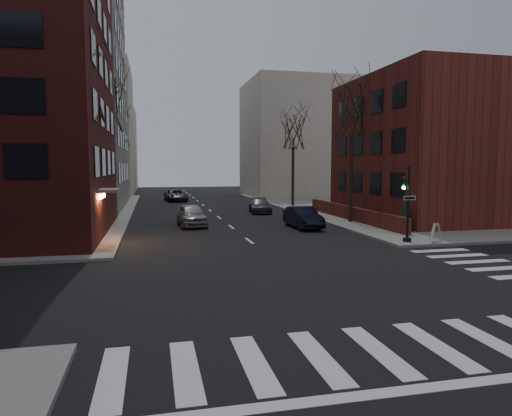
{
  "coord_description": "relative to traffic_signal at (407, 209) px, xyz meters",
  "views": [
    {
      "loc": [
        -5.24,
        -12.74,
        4.19
      ],
      "look_at": [
        0.01,
        10.36,
        2.0
      ],
      "focal_mm": 32.0,
      "sensor_mm": 36.0,
      "label": 1
    }
  ],
  "objects": [
    {
      "name": "ground",
      "position": [
        -7.94,
        -8.99,
        -1.91
      ],
      "size": [
        160.0,
        160.0,
        0.0
      ],
      "primitive_type": "plane",
      "color": "black",
      "rests_on": "ground"
    },
    {
      "name": "sidewalk_far_right",
      "position": [
        21.06,
        21.01,
        -1.83
      ],
      "size": [
        44.0,
        44.0,
        0.15
      ],
      "primitive_type": "cube",
      "color": "gray",
      "rests_on": "ground"
    },
    {
      "name": "building_left_tan",
      "position": [
        -24.94,
        25.01,
        12.09
      ],
      "size": [
        18.0,
        18.0,
        28.0
      ],
      "primitive_type": "cube",
      "color": "gray",
      "rests_on": "ground"
    },
    {
      "name": "building_right_brick",
      "position": [
        8.56,
        10.01,
        3.59
      ],
      "size": [
        12.0,
        14.0,
        11.0
      ],
      "primitive_type": "cube",
      "color": "maroon",
      "rests_on": "ground"
    },
    {
      "name": "low_wall_right",
      "position": [
        1.36,
        10.01,
        -1.26
      ],
      "size": [
        0.35,
        16.0,
        1.0
      ],
      "primitive_type": "cube",
      "color": "maroon",
      "rests_on": "sidewalk_far_right"
    },
    {
      "name": "building_distant_la",
      "position": [
        -22.94,
        46.01,
        7.09
      ],
      "size": [
        14.0,
        16.0,
        18.0
      ],
      "primitive_type": "cube",
      "color": "beige",
      "rests_on": "ground"
    },
    {
      "name": "building_distant_ra",
      "position": [
        7.06,
        41.01,
        6.09
      ],
      "size": [
        14.0,
        14.0,
        16.0
      ],
      "primitive_type": "cube",
      "color": "beige",
      "rests_on": "ground"
    },
    {
      "name": "building_distant_lb",
      "position": [
        -20.94,
        63.01,
        5.09
      ],
      "size": [
        10.0,
        12.0,
        14.0
      ],
      "primitive_type": "cube",
      "color": "beige",
      "rests_on": "ground"
    },
    {
      "name": "traffic_signal",
      "position": [
        0.0,
        0.0,
        0.0
      ],
      "size": [
        0.76,
        0.44,
        4.0
      ],
      "color": "black",
      "rests_on": "sidewalk_far_right"
    },
    {
      "name": "tree_left_a",
      "position": [
        -16.74,
        5.01,
        6.56
      ],
      "size": [
        4.18,
        4.18,
        10.26
      ],
      "color": "#2D231C",
      "rests_on": "sidewalk_far_left"
    },
    {
      "name": "tree_left_b",
      "position": [
        -16.74,
        17.01,
        7.0
      ],
      "size": [
        4.4,
        4.4,
        10.8
      ],
      "color": "#2D231C",
      "rests_on": "sidewalk_far_left"
    },
    {
      "name": "tree_left_c",
      "position": [
        -16.74,
        31.01,
        6.12
      ],
      "size": [
        3.96,
        3.96,
        9.72
      ],
      "color": "#2D231C",
      "rests_on": "sidewalk_far_left"
    },
    {
      "name": "tree_right_a",
      "position": [
        0.86,
        9.01,
        6.12
      ],
      "size": [
        3.96,
        3.96,
        9.72
      ],
      "color": "#2D231C",
      "rests_on": "sidewalk_far_right"
    },
    {
      "name": "tree_right_b",
      "position": [
        0.86,
        23.01,
        5.68
      ],
      "size": [
        3.74,
        3.74,
        9.18
      ],
      "color": "#2D231C",
      "rests_on": "sidewalk_far_right"
    },
    {
      "name": "streetlamp_near",
      "position": [
        -16.14,
        13.01,
        2.33
      ],
      "size": [
        0.36,
        0.36,
        6.28
      ],
      "color": "black",
      "rests_on": "sidewalk_far_left"
    },
    {
      "name": "streetlamp_far",
      "position": [
        -16.14,
        33.01,
        2.33
      ],
      "size": [
        0.36,
        0.36,
        6.28
      ],
      "color": "black",
      "rests_on": "sidewalk_far_left"
    },
    {
      "name": "parked_sedan",
      "position": [
        -3.28,
        7.48,
        -1.19
      ],
      "size": [
        1.67,
        4.42,
        1.44
      ],
      "primitive_type": "imported",
      "rotation": [
        0.0,
        0.0,
        0.03
      ],
      "color": "black",
      "rests_on": "ground"
    },
    {
      "name": "car_lane_silver",
      "position": [
        -10.55,
        10.17,
        -1.14
      ],
      "size": [
        2.06,
        4.61,
        1.54
      ],
      "primitive_type": "imported",
      "rotation": [
        0.0,
        0.0,
        0.05
      ],
      "color": "gray",
      "rests_on": "ground"
    },
    {
      "name": "car_lane_gray",
      "position": [
        -3.79,
        17.98,
        -1.27
      ],
      "size": [
        2.32,
        4.61,
        1.28
      ],
      "primitive_type": "imported",
      "rotation": [
        0.0,
        0.0,
        -0.12
      ],
      "color": "#3F3F44",
      "rests_on": "ground"
    },
    {
      "name": "car_lane_far",
      "position": [
        -10.49,
        33.18,
        -1.21
      ],
      "size": [
        2.81,
        5.25,
        1.4
      ],
      "primitive_type": "imported",
      "rotation": [
        0.0,
        0.0,
        0.1
      ],
      "color": "#39393D",
      "rests_on": "ground"
    },
    {
      "name": "sandwich_board",
      "position": [
        1.46,
        -0.49,
        -1.24
      ],
      "size": [
        0.68,
        0.77,
        1.03
      ],
      "primitive_type": "cube",
      "rotation": [
        0.0,
        0.0,
        -0.42
      ],
      "color": "silver",
      "rests_on": "sidewalk_far_right"
    },
    {
      "name": "evergreen_shrub",
      "position": [
        2.14,
        3.8,
        -0.76
      ],
      "size": [
        1.32,
        1.32,
        2.0
      ],
      "primitive_type": "cone",
      "rotation": [
        0.0,
        0.0,
        -0.1
      ],
      "color": "black",
      "rests_on": "sidewalk_far_right"
    }
  ]
}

